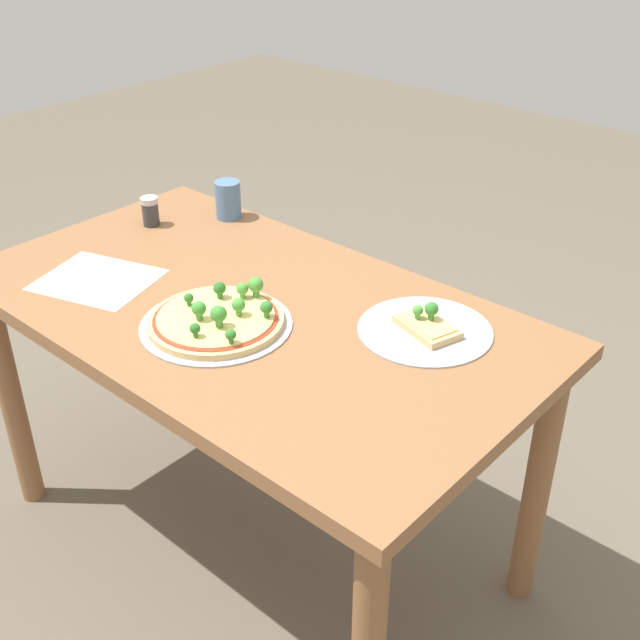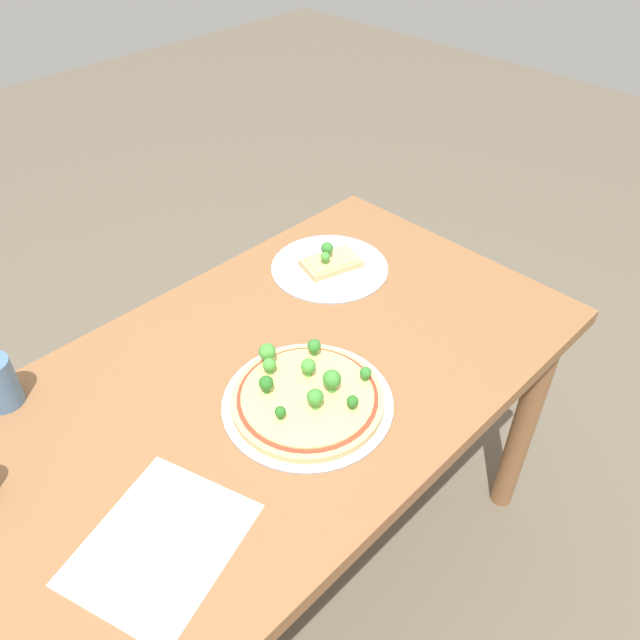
# 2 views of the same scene
# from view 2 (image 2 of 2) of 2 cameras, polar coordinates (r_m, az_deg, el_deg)

# --- Properties ---
(ground_plane) EXTENTS (8.00, 8.00, 0.00)m
(ground_plane) POSITION_cam_2_polar(r_m,az_deg,el_deg) (1.80, -3.61, -21.37)
(ground_plane) COLOR brown
(dining_table) EXTENTS (1.31, 0.73, 0.71)m
(dining_table) POSITION_cam_2_polar(r_m,az_deg,el_deg) (1.29, -4.73, -8.31)
(dining_table) COLOR brown
(dining_table) RESTS_ON ground_plane
(pizza_tray_whole) EXTENTS (0.32, 0.32, 0.07)m
(pizza_tray_whole) POSITION_cam_2_polar(r_m,az_deg,el_deg) (1.17, -1.18, -6.99)
(pizza_tray_whole) COLOR #A3A3A8
(pizza_tray_whole) RESTS_ON dining_table
(pizza_tray_slice) EXTENTS (0.28, 0.28, 0.06)m
(pizza_tray_slice) POSITION_cam_2_polar(r_m,az_deg,el_deg) (1.50, 0.92, 5.10)
(pizza_tray_slice) COLOR #A3A3A8
(pizza_tray_slice) RESTS_ON dining_table
(paper_menu) EXTENTS (0.31, 0.28, 0.00)m
(paper_menu) POSITION_cam_2_polar(r_m,az_deg,el_deg) (1.03, -14.33, -19.20)
(paper_menu) COLOR white
(paper_menu) RESTS_ON dining_table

